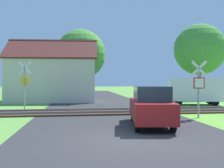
{
  "coord_description": "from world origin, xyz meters",
  "views": [
    {
      "loc": [
        -1.71,
        -8.25,
        2.01
      ],
      "look_at": [
        0.5,
        8.28,
        1.8
      ],
      "focal_mm": 40.0,
      "sensor_mm": 36.0,
      "label": 1
    }
  ],
  "objects_px": {
    "crossing_sign_far": "(25,82)",
    "tree_far": "(200,50)",
    "stop_sign_near": "(199,85)",
    "parked_car": "(151,106)",
    "mail_truck": "(192,90)",
    "tree_center": "(81,54)",
    "house": "(54,79)"
  },
  "relations": [
    {
      "from": "stop_sign_near",
      "to": "tree_center",
      "type": "relative_size",
      "value": 0.4
    },
    {
      "from": "tree_far",
      "to": "parked_car",
      "type": "xyz_separation_m",
      "value": [
        -11.05,
        -17.23,
        -4.84
      ]
    },
    {
      "from": "mail_truck",
      "to": "stop_sign_near",
      "type": "bearing_deg",
      "value": 172.41
    },
    {
      "from": "parked_car",
      "to": "house",
      "type": "bearing_deg",
      "value": 120.09
    },
    {
      "from": "crossing_sign_far",
      "to": "tree_far",
      "type": "relative_size",
      "value": 0.38
    },
    {
      "from": "stop_sign_near",
      "to": "tree_far",
      "type": "xyz_separation_m",
      "value": [
        7.79,
        15.25,
        3.96
      ]
    },
    {
      "from": "tree_far",
      "to": "crossing_sign_far",
      "type": "bearing_deg",
      "value": -150.59
    },
    {
      "from": "house",
      "to": "mail_truck",
      "type": "xyz_separation_m",
      "value": [
        11.96,
        -5.19,
        -0.98
      ]
    },
    {
      "from": "tree_far",
      "to": "stop_sign_near",
      "type": "bearing_deg",
      "value": -117.05
    },
    {
      "from": "house",
      "to": "parked_car",
      "type": "height_order",
      "value": "house"
    },
    {
      "from": "stop_sign_near",
      "to": "crossing_sign_far",
      "type": "bearing_deg",
      "value": -20.6
    },
    {
      "from": "stop_sign_near",
      "to": "parked_car",
      "type": "height_order",
      "value": "stop_sign_near"
    },
    {
      "from": "crossing_sign_far",
      "to": "parked_car",
      "type": "bearing_deg",
      "value": -31.72
    },
    {
      "from": "tree_far",
      "to": "tree_center",
      "type": "relative_size",
      "value": 1.13
    },
    {
      "from": "tree_far",
      "to": "parked_car",
      "type": "distance_m",
      "value": 21.03
    },
    {
      "from": "house",
      "to": "tree_far",
      "type": "height_order",
      "value": "tree_far"
    },
    {
      "from": "mail_truck",
      "to": "parked_car",
      "type": "bearing_deg",
      "value": 160.86
    },
    {
      "from": "stop_sign_near",
      "to": "tree_center",
      "type": "distance_m",
      "value": 16.74
    },
    {
      "from": "crossing_sign_far",
      "to": "mail_truck",
      "type": "bearing_deg",
      "value": 22.98
    },
    {
      "from": "stop_sign_near",
      "to": "crossing_sign_far",
      "type": "distance_m",
      "value": 11.38
    },
    {
      "from": "stop_sign_near",
      "to": "mail_truck",
      "type": "xyz_separation_m",
      "value": [
        3.06,
        7.18,
        -0.53
      ]
    },
    {
      "from": "stop_sign_near",
      "to": "house",
      "type": "distance_m",
      "value": 15.25
    },
    {
      "from": "tree_far",
      "to": "tree_center",
      "type": "distance_m",
      "value": 14.02
    },
    {
      "from": "crossing_sign_far",
      "to": "parked_car",
      "type": "height_order",
      "value": "crossing_sign_far"
    },
    {
      "from": "crossing_sign_far",
      "to": "mail_truck",
      "type": "height_order",
      "value": "crossing_sign_far"
    },
    {
      "from": "house",
      "to": "parked_car",
      "type": "relative_size",
      "value": 2.1
    },
    {
      "from": "stop_sign_near",
      "to": "tree_far",
      "type": "bearing_deg",
      "value": -110.84
    },
    {
      "from": "crossing_sign_far",
      "to": "house",
      "type": "xyz_separation_m",
      "value": [
        1.25,
        7.23,
        0.27
      ]
    },
    {
      "from": "crossing_sign_far",
      "to": "mail_truck",
      "type": "distance_m",
      "value": 13.39
    },
    {
      "from": "tree_center",
      "to": "parked_car",
      "type": "height_order",
      "value": "tree_center"
    },
    {
      "from": "stop_sign_near",
      "to": "crossing_sign_far",
      "type": "xyz_separation_m",
      "value": [
        -10.16,
        5.13,
        0.18
      ]
    },
    {
      "from": "stop_sign_near",
      "to": "parked_car",
      "type": "relative_size",
      "value": 0.74
    }
  ]
}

